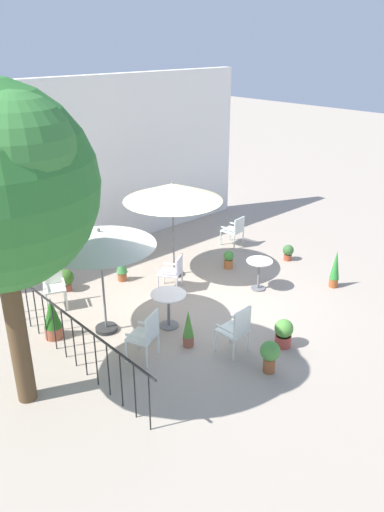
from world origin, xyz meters
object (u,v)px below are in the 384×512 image
object	(u,v)px
potted_plant_4	(229,259)
potted_plant_7	(52,318)
patio_chair_2	(236,328)
potted_plant_6	(122,267)
patio_umbrella_1	(99,240)
potted_plant_0	(66,279)
patio_chair_0	(146,333)
patio_chair_3	(235,229)
cafe_table_1	(169,304)
patio_chair_4	(54,284)
potted_plant_1	(335,269)
cafe_table_0	(259,270)
potted_plant_5	(284,332)
potted_plant_8	(288,252)
potted_plant_3	(188,328)
patio_umbrella_0	(173,192)
potted_plant_2	(270,354)
patio_chair_1	(173,271)

from	to	relation	value
potted_plant_4	potted_plant_7	bearing A→B (deg)	178.74
patio_chair_2	potted_plant_6	size ratio (longest dim) A/B	1.46
patio_umbrella_1	potted_plant_0	world-z (taller)	patio_umbrella_1
patio_chair_2	patio_chair_0	bearing A→B (deg)	144.19
patio_chair_3	cafe_table_1	bearing A→B (deg)	-153.73
patio_chair_4	potted_plant_1	bearing A→B (deg)	-34.26
cafe_table_0	potted_plant_5	xyz separation A→B (m)	(-1.44, -1.84, -0.20)
potted_plant_8	potted_plant_3	bearing A→B (deg)	-165.70
patio_chair_0	patio_chair_2	xyz separation A→B (m)	(1.33, -0.96, -0.01)
patio_chair_4	potted_plant_8	distance (m)	6.00
patio_chair_2	cafe_table_1	bearing A→B (deg)	100.94
potted_plant_5	patio_umbrella_0	bearing A→B (deg)	82.56
patio_chair_4	potted_plant_3	bearing A→B (deg)	-70.18
potted_plant_2	patio_umbrella_1	bearing A→B (deg)	113.95
patio_chair_2	potted_plant_8	size ratio (longest dim) A/B	2.30
potted_plant_0	potted_plant_1	size ratio (longest dim) A/B	0.57
patio_umbrella_1	potted_plant_4	xyz separation A→B (m)	(3.93, 0.38, -1.71)
potted_plant_5	potted_plant_7	xyz separation A→B (m)	(-3.06, 3.21, 0.13)
patio_chair_1	patio_chair_2	size ratio (longest dim) A/B	0.86
potted_plant_6	potted_plant_5	bearing A→B (deg)	-81.62
patio_chair_0	patio_chair_4	distance (m)	2.91
patio_umbrella_0	potted_plant_8	distance (m)	3.60
patio_chair_0	patio_chair_1	xyz separation A→B (m)	(2.13, 1.75, -0.08)
cafe_table_0	patio_chair_0	distance (m)	3.63
potted_plant_0	potted_plant_5	distance (m)	5.15
patio_chair_2	patio_chair_3	xyz separation A→B (m)	(3.80, 3.59, -0.06)
patio_chair_4	patio_chair_2	bearing A→B (deg)	-67.62
potted_plant_6	potted_plant_7	size ratio (longest dim) A/B	0.77
patio_umbrella_1	potted_plant_2	distance (m)	3.70
cafe_table_1	potted_plant_3	xyz separation A→B (m)	(-0.18, -0.78, -0.14)
cafe_table_1	potted_plant_4	bearing A→B (deg)	20.73
patio_chair_2	patio_chair_4	distance (m)	4.17
patio_umbrella_0	patio_chair_4	distance (m)	3.35
patio_umbrella_0	potted_plant_5	distance (m)	4.19
cafe_table_1	potted_plant_2	world-z (taller)	cafe_table_1
patio_umbrella_0	potted_plant_2	bearing A→B (deg)	-107.76
patio_chair_3	patio_umbrella_0	bearing A→B (deg)	-173.44
cafe_table_0	potted_plant_1	xyz separation A→B (m)	(1.39, -1.12, -0.03)
cafe_table_0	patio_chair_2	size ratio (longest dim) A/B	0.74
potted_plant_1	potted_plant_4	distance (m)	2.62
potted_plant_6	patio_chair_3	bearing A→B (deg)	-5.00
patio_umbrella_0	patio_chair_1	world-z (taller)	patio_umbrella_0
patio_umbrella_0	potted_plant_2	xyz separation A→B (m)	(-1.31, -4.08, -1.74)
potted_plant_2	potted_plant_4	xyz separation A→B (m)	(2.57, 3.43, -0.11)
patio_chair_3	potted_plant_8	distance (m)	1.69
cafe_table_1	patio_chair_4	distance (m)	2.63
patio_chair_2	potted_plant_6	world-z (taller)	patio_chair_2
patio_umbrella_0	potted_plant_2	distance (m)	4.62
patio_chair_0	potted_plant_1	size ratio (longest dim) A/B	1.06
cafe_table_1	patio_chair_1	xyz separation A→B (m)	(1.11, 1.15, -0.03)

